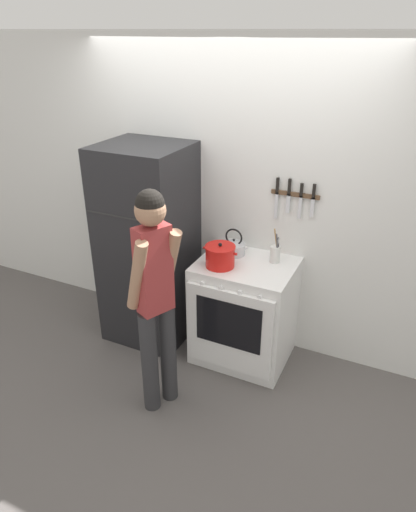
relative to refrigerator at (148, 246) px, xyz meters
name	(u,v)px	position (x,y,z in m)	size (l,w,h in m)	color
ground_plane	(225,327)	(0.60, 0.33, -0.87)	(14.00, 14.00, 0.00)	#5B5654
wall_back	(229,199)	(0.60, 0.36, 0.40)	(10.00, 0.06, 2.55)	silver
refrigerator	(148,246)	(0.00, 0.00, 0.00)	(0.70, 0.68, 1.75)	black
stove_range	(243,312)	(0.90, -0.01, -0.42)	(0.76, 0.65, 0.89)	white
dutch_oven_pot	(220,256)	(0.72, -0.10, 0.10)	(0.28, 0.24, 0.20)	red
tea_kettle	(234,247)	(0.74, 0.14, 0.08)	(0.24, 0.19, 0.22)	silver
utensil_jar	(275,253)	(1.09, 0.15, 0.09)	(0.08, 0.08, 0.28)	silver
person	(155,293)	(0.54, -0.77, 0.09)	(0.37, 0.41, 1.69)	#2D2D30
wall_knife_strip	(295,194)	(1.16, 0.31, 0.54)	(0.38, 0.03, 0.34)	brown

